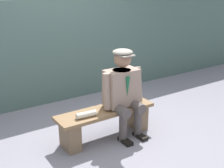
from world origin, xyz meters
TOP-DOWN VIEW (x-y plane):
  - ground_plane at (0.00, 0.00)m, footprint 30.00×30.00m
  - bench at (0.00, 0.00)m, footprint 1.41×0.39m
  - seated_man at (-0.26, 0.05)m, footprint 0.64×0.54m
  - rolled_magazine at (0.34, 0.07)m, footprint 0.28×0.10m
  - stadium_wall at (0.00, -1.73)m, footprint 12.00×0.24m

SIDE VIEW (x-z plane):
  - ground_plane at x=0.00m, z-range 0.00..0.00m
  - bench at x=0.00m, z-range 0.06..0.48m
  - rolled_magazine at x=0.34m, z-range 0.42..0.50m
  - seated_man at x=-0.26m, z-range 0.06..1.30m
  - stadium_wall at x=0.00m, z-range 0.00..1.82m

